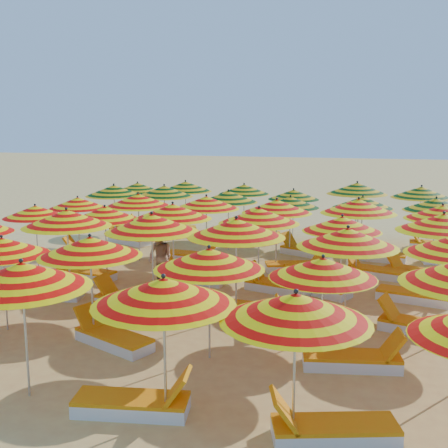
{
  "coord_description": "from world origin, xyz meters",
  "views": [
    {
      "loc": [
        4.24,
        -13.78,
        4.25
      ],
      "look_at": [
        0.0,
        0.5,
        1.6
      ],
      "focal_mm": 45.0,
      "sensor_mm": 36.0,
      "label": 1
    }
  ],
  "objects_px": {
    "umbrella_19": "(105,214)",
    "umbrella_38": "(244,189)",
    "lounger_29": "(434,245)",
    "lounger_1": "(135,404)",
    "umbrella_2": "(22,275)",
    "umbrella_8": "(90,247)",
    "umbrella_22": "(342,224)",
    "lounger_11": "(420,326)",
    "umbrella_40": "(357,188)",
    "beachgoer_b": "(160,258)",
    "lounger_10": "(315,322)",
    "lounger_14": "(277,286)",
    "umbrella_18": "(35,212)",
    "umbrella_21": "(259,216)",
    "lounger_26": "(152,227)",
    "lounger_27": "(173,229)",
    "lounger_2": "(331,430)",
    "lounger_13": "(192,277)",
    "lounger_5": "(354,360)",
    "lounger_12": "(85,273)",
    "umbrella_20": "(173,211)",
    "umbrella_10": "(323,268)",
    "umbrella_15": "(236,228)",
    "lounger_7": "(46,292)",
    "lounger_21": "(415,272)",
    "lounger_8": "(130,300)",
    "lounger_28": "(255,234)",
    "umbrella_3": "(164,292)",
    "umbrella_33": "(290,202)",
    "umbrella_7": "(2,247)",
    "umbrella_37": "(185,186)",
    "umbrella_4": "(296,308)",
    "lounger_19": "(296,266)",
    "lounger_4": "(112,338)",
    "umbrella_16": "(348,238)",
    "umbrella_34": "(363,203)",
    "umbrella_30": "(114,191)",
    "umbrella_35": "(436,204)",
    "lounger_18": "(193,256)",
    "lounger_24": "(376,256)",
    "umbrella_13": "(67,218)",
    "umbrella_24": "(78,203)",
    "lounger_20": "(374,271)",
    "lounger_9": "(213,305)",
    "umbrella_31": "(164,191)",
    "umbrella_36": "(138,187)",
    "umbrella_28": "(358,206)",
    "lounger_22": "(128,239)",
    "lounger_15": "(316,287)",
    "umbrella_14": "(152,223)"
  },
  "relations": [
    {
      "from": "lounger_10",
      "to": "umbrella_40",
      "type": "bearing_deg",
      "value": -108.16
    },
    {
      "from": "umbrella_4",
      "to": "lounger_19",
      "type": "bearing_deg",
      "value": 98.99
    },
    {
      "from": "umbrella_34",
      "to": "lounger_26",
      "type": "xyz_separation_m",
      "value": [
        -8.38,
        2.5,
        -1.66
      ]
    },
    {
      "from": "lounger_7",
      "to": "lounger_21",
      "type": "distance_m",
      "value": 9.98
    },
    {
      "from": "umbrella_8",
      "to": "beachgoer_b",
      "type": "height_order",
      "value": "umbrella_8"
    },
    {
      "from": "umbrella_13",
      "to": "umbrella_38",
      "type": "height_order",
      "value": "umbrella_13"
    },
    {
      "from": "umbrella_38",
      "to": "lounger_28",
      "type": "height_order",
      "value": "umbrella_38"
    },
    {
      "from": "lounger_8",
      "to": "lounger_21",
      "type": "relative_size",
      "value": 0.97
    },
    {
      "from": "lounger_28",
      "to": "lounger_29",
      "type": "distance_m",
      "value": 6.38
    },
    {
      "from": "lounger_15",
      "to": "lounger_11",
      "type": "bearing_deg",
      "value": 162.52
    },
    {
      "from": "umbrella_19",
      "to": "umbrella_38",
      "type": "relative_size",
      "value": 1.06
    },
    {
      "from": "lounger_5",
      "to": "lounger_27",
      "type": "height_order",
      "value": "same"
    },
    {
      "from": "umbrella_28",
      "to": "lounger_5",
      "type": "height_order",
      "value": "umbrella_28"
    },
    {
      "from": "lounger_9",
      "to": "umbrella_37",
      "type": "bearing_deg",
      "value": -62.28
    },
    {
      "from": "umbrella_4",
      "to": "lounger_4",
      "type": "distance_m",
      "value": 4.89
    },
    {
      "from": "lounger_8",
      "to": "lounger_10",
      "type": "height_order",
      "value": "same"
    },
    {
      "from": "umbrella_19",
      "to": "lounger_10",
      "type": "relative_size",
      "value": 1.41
    },
    {
      "from": "lounger_10",
      "to": "lounger_13",
      "type": "relative_size",
      "value": 1.03
    },
    {
      "from": "lounger_4",
      "to": "lounger_24",
      "type": "height_order",
      "value": "same"
    },
    {
      "from": "umbrella_2",
      "to": "umbrella_8",
      "type": "xyz_separation_m",
      "value": [
        -0.22,
        2.42,
        -0.07
      ]
    },
    {
      "from": "lounger_8",
      "to": "lounger_28",
      "type": "relative_size",
      "value": 0.99
    },
    {
      "from": "lounger_29",
      "to": "lounger_1",
      "type": "bearing_deg",
      "value": 70.28
    },
    {
      "from": "umbrella_22",
      "to": "lounger_11",
      "type": "xyz_separation_m",
      "value": [
        1.82,
        -2.16,
        -1.68
      ]
    },
    {
      "from": "lounger_4",
      "to": "umbrella_16",
      "type": "bearing_deg",
      "value": -130.22
    },
    {
      "from": "umbrella_40",
      "to": "lounger_2",
      "type": "xyz_separation_m",
      "value": [
        0.52,
        -13.26,
        -1.85
      ]
    },
    {
      "from": "umbrella_15",
      "to": "umbrella_40",
      "type": "xyz_separation_m",
      "value": [
        2.05,
        8.82,
        -0.02
      ]
    },
    {
      "from": "umbrella_40",
      "to": "beachgoer_b",
      "type": "relative_size",
      "value": 1.53
    },
    {
      "from": "lounger_9",
      "to": "lounger_18",
      "type": "height_order",
      "value": "same"
    },
    {
      "from": "umbrella_34",
      "to": "umbrella_37",
      "type": "height_order",
      "value": "umbrella_37"
    },
    {
      "from": "umbrella_38",
      "to": "lounger_22",
      "type": "distance_m",
      "value": 4.74
    },
    {
      "from": "umbrella_8",
      "to": "lounger_10",
      "type": "bearing_deg",
      "value": 23.96
    },
    {
      "from": "umbrella_37",
      "to": "lounger_4",
      "type": "xyz_separation_m",
      "value": [
        2.52,
        -10.9,
        -1.74
      ]
    },
    {
      "from": "umbrella_18",
      "to": "umbrella_21",
      "type": "xyz_separation_m",
      "value": [
        6.76,
        -0.18,
        0.21
      ]
    },
    {
      "from": "lounger_21",
      "to": "lounger_29",
      "type": "bearing_deg",
      "value": -76.39
    },
    {
      "from": "umbrella_7",
      "to": "lounger_26",
      "type": "xyz_separation_m",
      "value": [
        -1.62,
        11.16,
        -1.63
      ]
    },
    {
      "from": "umbrella_3",
      "to": "umbrella_33",
      "type": "bearing_deg",
      "value": 90.5
    },
    {
      "from": "lounger_11",
      "to": "lounger_14",
      "type": "xyz_separation_m",
      "value": [
        -3.4,
        2.06,
        0.0
      ]
    },
    {
      "from": "lounger_12",
      "to": "umbrella_20",
      "type": "bearing_deg",
      "value": -161.91
    },
    {
      "from": "umbrella_24",
      "to": "lounger_20",
      "type": "bearing_deg",
      "value": -0.12
    },
    {
      "from": "lounger_28",
      "to": "umbrella_14",
      "type": "bearing_deg",
      "value": 92.31
    },
    {
      "from": "umbrella_15",
      "to": "lounger_1",
      "type": "height_order",
      "value": "umbrella_15"
    },
    {
      "from": "umbrella_37",
      "to": "lounger_28",
      "type": "height_order",
      "value": "umbrella_37"
    },
    {
      "from": "beachgoer_b",
      "to": "umbrella_21",
      "type": "bearing_deg",
      "value": 33.38
    },
    {
      "from": "lounger_12",
      "to": "lounger_18",
      "type": "height_order",
      "value": "same"
    },
    {
      "from": "umbrella_36",
      "to": "umbrella_15",
      "type": "bearing_deg",
      "value": -53.62
    },
    {
      "from": "umbrella_7",
      "to": "umbrella_31",
      "type": "bearing_deg",
      "value": 90.61
    },
    {
      "from": "lounger_26",
      "to": "lounger_27",
      "type": "xyz_separation_m",
      "value": [
        1.03,
        -0.26,
        0.0
      ]
    },
    {
      "from": "umbrella_2",
      "to": "umbrella_10",
      "type": "height_order",
      "value": "umbrella_2"
    },
    {
      "from": "umbrella_30",
      "to": "umbrella_35",
      "type": "height_order",
      "value": "umbrella_30"
    },
    {
      "from": "lounger_7",
      "to": "umbrella_40",
      "type": "bearing_deg",
      "value": -138.67
    }
  ]
}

